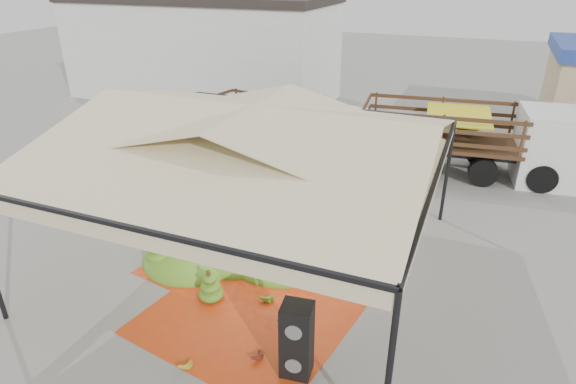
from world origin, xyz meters
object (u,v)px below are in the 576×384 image
at_px(truck_left, 286,125).
at_px(truck_right, 476,133).
at_px(vendor, 376,173).
at_px(speaker_stack, 297,340).
at_px(banana_heap, 228,221).

bearing_deg(truck_left, truck_right, 18.48).
bearing_deg(truck_left, vendor, -18.07).
relative_size(truck_left, truck_right, 0.88).
height_order(speaker_stack, truck_left, truck_left).
bearing_deg(speaker_stack, vendor, 85.40).
xyz_separation_m(banana_heap, speaker_stack, (3.33, -3.51, 0.08)).
height_order(banana_heap, vendor, vendor).
distance_m(speaker_stack, truck_left, 10.95).
xyz_separation_m(speaker_stack, truck_left, (-4.36, 10.03, 0.55)).
height_order(vendor, truck_left, truck_left).
distance_m(speaker_stack, truck_right, 11.35).
relative_size(banana_heap, speaker_stack, 4.14).
bearing_deg(truck_left, speaker_stack, -56.96).
xyz_separation_m(banana_heap, truck_right, (5.67, 7.57, 0.83)).
bearing_deg(vendor, truck_right, -142.07).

